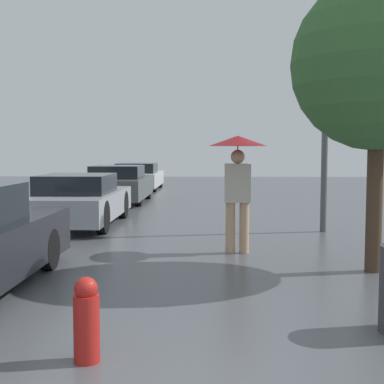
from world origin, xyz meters
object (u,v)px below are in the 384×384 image
object	(u,v)px
pedestrian	(238,165)
parked_car_farthest	(138,177)
fire_hydrant	(86,320)
parked_car_third	(118,185)
tree	(378,64)
parked_car_second	(79,201)
street_lamp	(326,81)

from	to	relation	value
pedestrian	parked_car_farthest	xyz separation A→B (m)	(-3.55, 13.70, -0.93)
pedestrian	parked_car_farthest	bearing A→B (deg)	104.54
parked_car_farthest	fire_hydrant	bearing A→B (deg)	-83.39
parked_car_third	fire_hydrant	world-z (taller)	parked_car_third
fire_hydrant	tree	bearing A→B (deg)	45.33
tree	pedestrian	bearing A→B (deg)	145.23
pedestrian	parked_car_second	world-z (taller)	pedestrian
parked_car_second	parked_car_third	bearing A→B (deg)	90.06
parked_car_farthest	street_lamp	distance (m)	12.86
parked_car_second	parked_car_third	size ratio (longest dim) A/B	1.05
pedestrian	tree	xyz separation A→B (m)	(1.84, -1.28, 1.42)
pedestrian	parked_car_farthest	distance (m)	14.19
parked_car_second	parked_car_farthest	distance (m)	10.57
parked_car_third	tree	bearing A→B (deg)	-61.19
parked_car_second	tree	bearing A→B (deg)	-39.95
parked_car_second	tree	world-z (taller)	tree
parked_car_third	street_lamp	xyz separation A→B (m)	(5.33, -5.96, 2.54)
parked_car_farthest	street_lamp	world-z (taller)	street_lamp
tree	fire_hydrant	distance (m)	5.30
parked_car_third	street_lamp	bearing A→B (deg)	-48.19
pedestrian	tree	bearing A→B (deg)	-34.77
parked_car_second	fire_hydrant	xyz separation A→B (m)	(1.99, -7.72, -0.21)
street_lamp	fire_hydrant	bearing A→B (deg)	-115.65
tree	street_lamp	bearing A→B (deg)	89.10
parked_car_farthest	street_lamp	bearing A→B (deg)	-64.35
street_lamp	fire_hydrant	size ratio (longest dim) A/B	6.48
pedestrian	parked_car_second	xyz separation A→B (m)	(-3.42, 3.13, -0.90)
tree	parked_car_second	bearing A→B (deg)	140.05
parked_car_third	parked_car_farthest	size ratio (longest dim) A/B	0.95
parked_car_third	tree	world-z (taller)	tree
pedestrian	street_lamp	xyz separation A→B (m)	(1.90, 2.35, 1.65)
parked_car_farthest	tree	bearing A→B (deg)	-70.20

